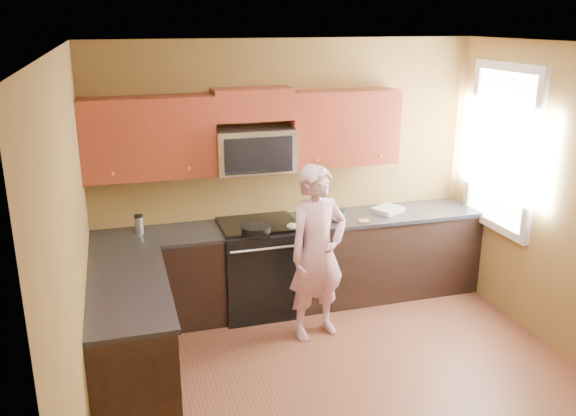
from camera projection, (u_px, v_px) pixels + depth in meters
name	position (u px, v px, depth m)	size (l,w,h in m)	color
floor	(358.00, 396.00, 4.78)	(4.00, 4.00, 0.00)	brown
ceiling	(372.00, 47.00, 3.96)	(4.00, 4.00, 0.00)	white
wall_back	(287.00, 173.00, 6.20)	(4.00, 4.00, 0.00)	brown
wall_front	(553.00, 395.00, 2.54)	(4.00, 4.00, 0.00)	brown
wall_left	(76.00, 268.00, 3.83)	(4.00, 4.00, 0.00)	brown
cabinet_back_run	(296.00, 265.00, 6.20)	(4.00, 0.60, 0.88)	black
cabinet_left_run	(131.00, 341.00, 4.74)	(0.60, 1.60, 0.88)	black
countertop_back	(296.00, 223.00, 6.05)	(4.00, 0.62, 0.04)	black
countertop_left	(128.00, 288.00, 4.60)	(0.62, 1.60, 0.04)	black
stove	(259.00, 267.00, 6.06)	(0.76, 0.65, 0.95)	black
microwave	(254.00, 171.00, 5.88)	(0.76, 0.40, 0.42)	silver
upper_cab_left	(151.00, 177.00, 5.64)	(1.22, 0.33, 0.75)	maroon
upper_cab_right	(342.00, 164.00, 6.17)	(1.12, 0.33, 0.75)	maroon
upper_cab_over_mw	(252.00, 104.00, 5.72)	(0.76, 0.33, 0.30)	maroon
window	(502.00, 149.00, 5.91)	(0.06, 1.06, 1.66)	white
woman	(318.00, 253.00, 5.49)	(0.60, 0.40, 1.65)	#D3698B
frying_pan	(256.00, 232.00, 5.66)	(0.28, 0.49, 0.06)	black
butter_tub	(339.00, 218.00, 6.14)	(0.12, 0.12, 0.09)	gold
toast_slice	(364.00, 221.00, 6.03)	(0.11, 0.11, 0.01)	#B27F47
napkin_a	(292.00, 226.00, 5.82)	(0.11, 0.12, 0.06)	silver
napkin_b	(338.00, 218.00, 6.04)	(0.12, 0.13, 0.07)	silver
dish_towel	(388.00, 210.00, 6.34)	(0.30, 0.24, 0.05)	silver
travel_mug	(140.00, 233.00, 5.73)	(0.08, 0.08, 0.18)	silver
glass_a	(140.00, 226.00, 5.75)	(0.07, 0.07, 0.12)	silver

